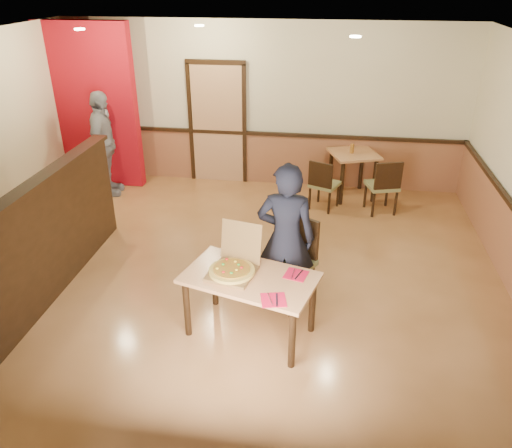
{
  "coord_description": "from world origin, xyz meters",
  "views": [
    {
      "loc": [
        1.15,
        -5.03,
        3.51
      ],
      "look_at": [
        0.4,
        0.0,
        0.91
      ],
      "focal_mm": 35.0,
      "sensor_mm": 36.0,
      "label": 1
    }
  ],
  "objects": [
    {
      "name": "chair_rail_back",
      "position": [
        0.0,
        3.45,
        0.92
      ],
      "size": [
        7.0,
        0.06,
        0.06
      ],
      "primitive_type": "cube",
      "color": "black",
      "rests_on": "wall_back"
    },
    {
      "name": "side_chair_right",
      "position": [
        2.07,
        2.44,
        0.49
      ],
      "size": [
        0.56,
        0.56,
        0.9
      ],
      "rotation": [
        0.0,
        0.0,
        3.44
      ],
      "color": "olive",
      "rests_on": "floor"
    },
    {
      "name": "booth_partition",
      "position": [
        -2.0,
        -0.2,
        0.74
      ],
      "size": [
        0.2,
        3.1,
        1.44
      ],
      "color": "black",
      "rests_on": "floor"
    },
    {
      "name": "napkin_near",
      "position": [
        0.74,
        -1.18,
        0.72
      ],
      "size": [
        0.28,
        0.28,
        0.01
      ],
      "rotation": [
        0.0,
        0.0,
        0.22
      ],
      "color": "red",
      "rests_on": "main_table"
    },
    {
      "name": "passerby",
      "position": [
        -2.56,
        2.55,
        0.89
      ],
      "size": [
        0.59,
        1.1,
        1.78
      ],
      "primitive_type": "imported",
      "rotation": [
        0.0,
        0.0,
        1.72
      ],
      "color": "gray",
      "rests_on": "floor"
    },
    {
      "name": "side_table",
      "position": [
        1.6,
        3.05,
        0.6
      ],
      "size": [
        0.93,
        0.93,
        0.78
      ],
      "rotation": [
        0.0,
        0.0,
        0.34
      ],
      "color": "tan",
      "rests_on": "floor"
    },
    {
      "name": "main_table",
      "position": [
        0.46,
        -0.8,
        0.61
      ],
      "size": [
        1.5,
        1.11,
        0.72
      ],
      "rotation": [
        0.0,
        0.0,
        -0.28
      ],
      "color": "tan",
      "rests_on": "floor"
    },
    {
      "name": "wall_back",
      "position": [
        0.0,
        3.5,
        1.4
      ],
      "size": [
        7.0,
        0.0,
        7.0
      ],
      "primitive_type": "plane",
      "rotation": [
        1.57,
        0.0,
        0.0
      ],
      "color": "beige",
      "rests_on": "floor"
    },
    {
      "name": "pizza",
      "position": [
        0.27,
        -0.8,
        0.77
      ],
      "size": [
        0.52,
        0.52,
        0.03
      ],
      "primitive_type": "cylinder",
      "rotation": [
        0.0,
        0.0,
        -0.11
      ],
      "color": "gold",
      "rests_on": "pizza_box"
    },
    {
      "name": "floor",
      "position": [
        0.0,
        0.0,
        0.0
      ],
      "size": [
        7.0,
        7.0,
        0.0
      ],
      "primitive_type": "plane",
      "color": "#C2834B",
      "rests_on": "ground"
    },
    {
      "name": "spot_b",
      "position": [
        -0.8,
        2.5,
        2.78
      ],
      "size": [
        0.14,
        0.14,
        0.02
      ],
      "primitive_type": "cylinder",
      "color": "#FFF1B2",
      "rests_on": "ceiling"
    },
    {
      "name": "ceiling",
      "position": [
        0.0,
        0.0,
        2.8
      ],
      "size": [
        7.0,
        7.0,
        0.0
      ],
      "primitive_type": "plane",
      "rotation": [
        3.14,
        0.0,
        0.0
      ],
      "color": "black",
      "rests_on": "wall_back"
    },
    {
      "name": "diner",
      "position": [
        0.77,
        -0.26,
        0.88
      ],
      "size": [
        0.65,
        0.43,
        1.76
      ],
      "primitive_type": "imported",
      "rotation": [
        0.0,
        0.0,
        3.13
      ],
      "color": "black",
      "rests_on": "floor"
    },
    {
      "name": "spot_c",
      "position": [
        1.4,
        1.5,
        2.78
      ],
      "size": [
        0.14,
        0.14,
        0.02
      ],
      "primitive_type": "cylinder",
      "color": "#FFF1B2",
      "rests_on": "ceiling"
    },
    {
      "name": "diner_chair",
      "position": [
        0.83,
        -0.11,
        0.56
      ],
      "size": [
        0.7,
        0.7,
        1.03
      ],
      "rotation": [
        0.0,
        0.0,
        -0.53
      ],
      "color": "olive",
      "rests_on": "floor"
    },
    {
      "name": "napkin_far",
      "position": [
        0.92,
        -0.71,
        0.72
      ],
      "size": [
        0.27,
        0.27,
        0.01
      ],
      "rotation": [
        0.0,
        0.0,
        -0.24
      ],
      "color": "red",
      "rests_on": "main_table"
    },
    {
      "name": "spot_a",
      "position": [
        -2.3,
        1.8,
        2.78
      ],
      "size": [
        0.14,
        0.14,
        0.02
      ],
      "primitive_type": "cylinder",
      "color": "#FFF1B2",
      "rests_on": "ceiling"
    },
    {
      "name": "wainscot_back",
      "position": [
        0.0,
        3.47,
        0.45
      ],
      "size": [
        7.0,
        0.04,
        0.9
      ],
      "primitive_type": "cube",
      "color": "#955B3B",
      "rests_on": "floor"
    },
    {
      "name": "pizza_box",
      "position": [
        0.28,
        -0.75,
        0.78
      ],
      "size": [
        0.55,
        0.61,
        0.47
      ],
      "rotation": [
        0.0,
        0.0,
        -0.22
      ],
      "color": "brown",
      "rests_on": "main_table"
    },
    {
      "name": "red_accent_panel",
      "position": [
        -2.9,
        3.0,
        1.4
      ],
      "size": [
        1.6,
        0.2,
        2.78
      ],
      "primitive_type": "cube",
      "color": "#A70B17",
      "rests_on": "floor"
    },
    {
      "name": "back_door",
      "position": [
        -0.8,
        3.46,
        1.05
      ],
      "size": [
        0.9,
        0.06,
        2.1
      ],
      "primitive_type": "cube",
      "color": "tan",
      "rests_on": "wall_back"
    },
    {
      "name": "condiment",
      "position": [
        1.56,
        3.04,
        0.86
      ],
      "size": [
        0.06,
        0.06,
        0.15
      ],
      "primitive_type": "cylinder",
      "color": "#92591A",
      "rests_on": "side_table"
    },
    {
      "name": "side_chair_left",
      "position": [
        1.13,
        2.44,
        0.46
      ],
      "size": [
        0.55,
        0.55,
        0.84
      ],
      "rotation": [
        0.0,
        0.0,
        2.74
      ],
      "color": "olive",
      "rests_on": "floor"
    }
  ]
}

